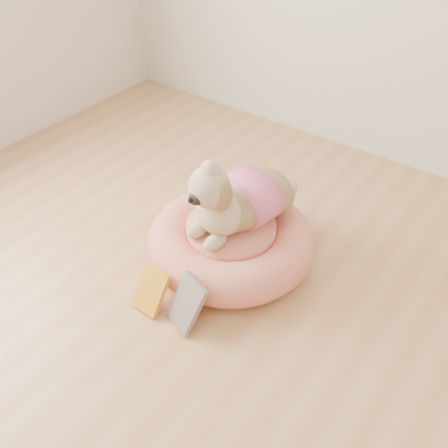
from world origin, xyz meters
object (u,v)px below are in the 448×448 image
Objects in this scene: dog at (237,187)px; book_yellow at (151,291)px; book_white at (187,304)px; pet_bed at (231,241)px.

book_yellow is at bearing -92.66° from dog.
dog reaches higher than book_white.
pet_bed is 1.41× the size of dog.
book_yellow is 0.87× the size of book_white.
book_yellow is at bearing -101.66° from pet_bed.
book_white is at bearing -78.58° from pet_bed.
book_yellow is (-0.10, -0.43, -0.29)m from dog.
book_white is (0.16, 0.02, 0.02)m from book_yellow.
book_yellow is (-0.08, -0.41, -0.01)m from pet_bed.
book_white is (0.06, -0.41, -0.27)m from dog.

